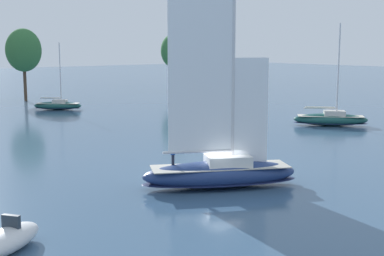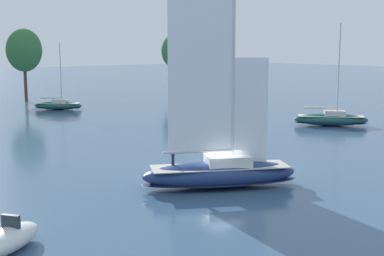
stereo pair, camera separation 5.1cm
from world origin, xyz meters
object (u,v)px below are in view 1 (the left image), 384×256
motor_tender (6,240)px  tree_shore_center (175,51)px  sailboat_main (220,170)px  sailboat_moored_mid_channel (331,119)px  tree_shore_left (24,50)px  sailboat_moored_outer_mooring (58,105)px

motor_tender → tree_shore_center: bearing=47.5°
sailboat_main → sailboat_moored_mid_channel: 31.55m
sailboat_main → motor_tender: 15.59m
sailboat_moored_mid_channel → sailboat_main: bearing=-156.8°
tree_shore_center → tree_shore_left: bearing=177.9°
sailboat_moored_mid_channel → motor_tender: (-44.41, -14.67, -0.26)m
tree_shore_left → motor_tender: bearing=-112.8°
tree_shore_left → motor_tender: tree_shore_left is taller
tree_shore_center → motor_tender: size_ratio=2.50×
tree_shore_center → sailboat_main: (-43.87, -62.45, -7.23)m
sailboat_main → tree_shore_center: bearing=54.9°
tree_shore_left → motor_tender: (-27.65, -65.83, -8.10)m
sailboat_moored_mid_channel → motor_tender: size_ratio=2.52×
tree_shore_center → sailboat_main: bearing=-125.1°
tree_shore_left → motor_tender: 71.86m
sailboat_main → motor_tender: sailboat_main is taller
tree_shore_center → motor_tender: (-59.28, -64.69, -7.81)m
sailboat_main → sailboat_moored_mid_channel: bearing=23.2°
tree_shore_left → tree_shore_center: tree_shore_left is taller
sailboat_main → sailboat_moored_outer_mooring: sailboat_main is taller
motor_tender → tree_shore_left: bearing=67.2°
tree_shore_left → motor_tender: size_ratio=2.59×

